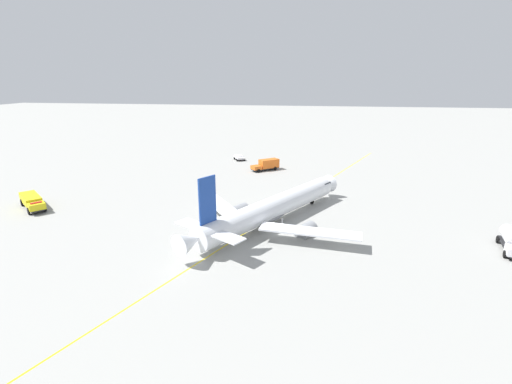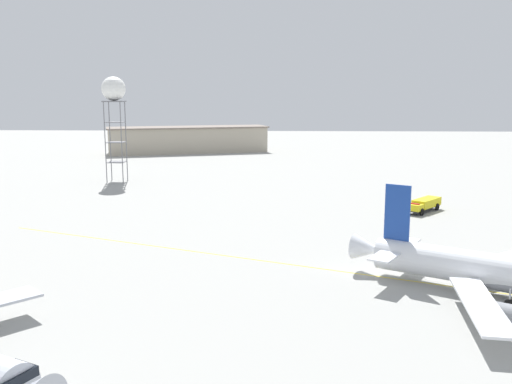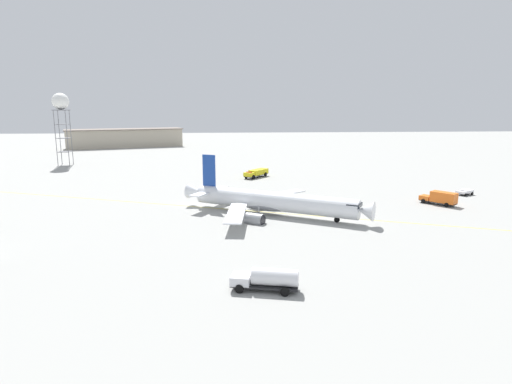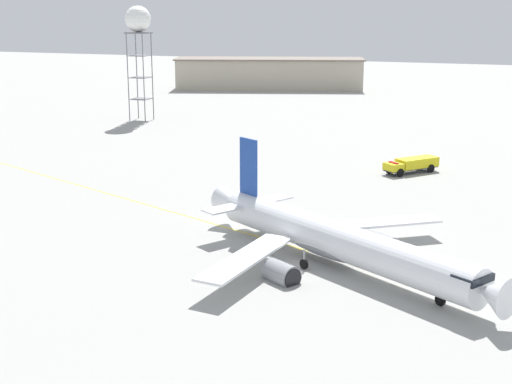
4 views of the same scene
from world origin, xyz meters
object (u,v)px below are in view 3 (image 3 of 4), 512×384
radar_tower (61,104)px  pushback_tug_truck (465,192)px  airliner_main (271,202)px  fire_tender_truck (257,173)px  catering_truck_truck (440,198)px  fuel_tanker_truck (267,279)px

radar_tower → pushback_tug_truck: bearing=-28.8°
airliner_main → fire_tender_truck: size_ratio=3.97×
airliner_main → fire_tender_truck: (0.88, 48.59, -1.19)m
catering_truck_truck → airliner_main: bearing=60.0°
airliner_main → fuel_tanker_truck: airliner_main is taller
airliner_main → pushback_tug_truck: (52.17, 16.42, -1.92)m
pushback_tug_truck → fire_tender_truck: bearing=-61.1°
pushback_tug_truck → radar_tower: size_ratio=0.18×
airliner_main → pushback_tug_truck: bearing=48.1°
airliner_main → fire_tender_truck: airliner_main is taller
catering_truck_truck → pushback_tug_truck: bearing=-87.7°
airliner_main → radar_tower: radar_tower is taller
pushback_tug_truck → radar_tower: bearing=-57.8°
fire_tender_truck → catering_truck_truck: bearing=82.6°
fire_tender_truck → catering_truck_truck: (39.19, -42.63, 0.13)m
fire_tender_truck → fuel_tanker_truck: 86.24m
fire_tender_truck → airliner_main: bearing=39.0°
catering_truck_truck → radar_tower: bearing=16.3°
pushback_tug_truck → fuel_tanker_truck: (-57.02, -53.88, 0.75)m
fire_tender_truck → catering_truck_truck: catering_truck_truck is taller
fire_tender_truck → fuel_tanker_truck: bearing=36.2°
pushback_tug_truck → fuel_tanker_truck: size_ratio=0.58×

